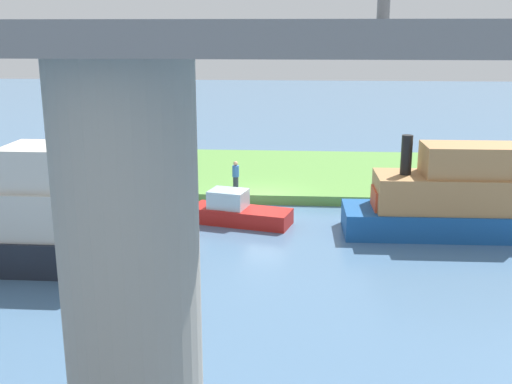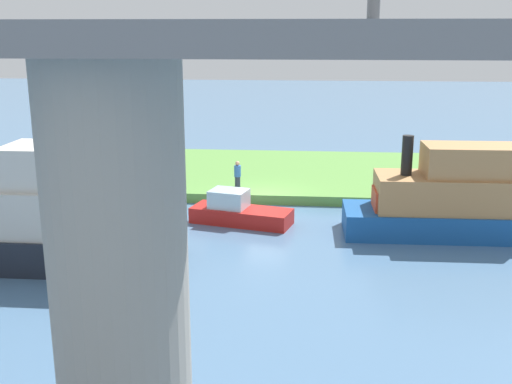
{
  "view_description": "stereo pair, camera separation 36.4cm",
  "coord_description": "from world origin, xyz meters",
  "px_view_note": "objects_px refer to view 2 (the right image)",
  "views": [
    {
      "loc": [
        -1.93,
        29.87,
        8.6
      ],
      "look_at": [
        -0.13,
        5.0,
        2.0
      ],
      "focal_mm": 42.98,
      "sensor_mm": 36.0,
      "label": 1
    },
    {
      "loc": [
        -2.3,
        29.84,
        8.6
      ],
      "look_at": [
        -0.13,
        5.0,
        2.0
      ],
      "focal_mm": 42.98,
      "sensor_mm": 36.0,
      "label": 2
    }
  ],
  "objects_px": {
    "bridge_pylon": "(120,287)",
    "motorboat_white": "(238,212)",
    "motorboat_red": "(52,216)",
    "skiff_small": "(13,206)",
    "mooring_post": "(114,176)",
    "person_on_bank": "(238,174)",
    "houseboat_blue": "(452,199)"
  },
  "relations": [
    {
      "from": "motorboat_red",
      "to": "skiff_small",
      "type": "bearing_deg",
      "value": -51.69
    },
    {
      "from": "motorboat_red",
      "to": "houseboat_blue",
      "type": "bearing_deg",
      "value": -163.31
    },
    {
      "from": "mooring_post",
      "to": "motorboat_white",
      "type": "distance_m",
      "value": 8.64
    },
    {
      "from": "bridge_pylon",
      "to": "motorboat_white",
      "type": "bearing_deg",
      "value": -90.6
    },
    {
      "from": "motorboat_white",
      "to": "skiff_small",
      "type": "distance_m",
      "value": 10.7
    },
    {
      "from": "motorboat_white",
      "to": "motorboat_red",
      "type": "bearing_deg",
      "value": 41.24
    },
    {
      "from": "bridge_pylon",
      "to": "motorboat_white",
      "type": "height_order",
      "value": "bridge_pylon"
    },
    {
      "from": "motorboat_red",
      "to": "bridge_pylon",
      "type": "bearing_deg",
      "value": 118.93
    },
    {
      "from": "person_on_bank",
      "to": "mooring_post",
      "type": "height_order",
      "value": "person_on_bank"
    },
    {
      "from": "mooring_post",
      "to": "motorboat_white",
      "type": "bearing_deg",
      "value": 147.69
    },
    {
      "from": "skiff_small",
      "to": "houseboat_blue",
      "type": "bearing_deg",
      "value": 177.76
    },
    {
      "from": "motorboat_white",
      "to": "skiff_small",
      "type": "bearing_deg",
      "value": 0.55
    },
    {
      "from": "bridge_pylon",
      "to": "mooring_post",
      "type": "xyz_separation_m",
      "value": [
        7.11,
        -21.4,
        -3.14
      ]
    },
    {
      "from": "skiff_small",
      "to": "houseboat_blue",
      "type": "distance_m",
      "value": 20.05
    },
    {
      "from": "bridge_pylon",
      "to": "motorboat_white",
      "type": "xyz_separation_m",
      "value": [
        -0.18,
        -16.79,
        -3.57
      ]
    },
    {
      "from": "motorboat_red",
      "to": "skiff_small",
      "type": "xyz_separation_m",
      "value": [
        4.33,
        -5.48,
        -1.3
      ]
    },
    {
      "from": "mooring_post",
      "to": "bridge_pylon",
      "type": "bearing_deg",
      "value": 108.39
    },
    {
      "from": "person_on_bank",
      "to": "houseboat_blue",
      "type": "height_order",
      "value": "houseboat_blue"
    },
    {
      "from": "motorboat_red",
      "to": "skiff_small",
      "type": "distance_m",
      "value": 7.11
    },
    {
      "from": "mooring_post",
      "to": "motorboat_white",
      "type": "xyz_separation_m",
      "value": [
        -7.29,
        4.61,
        -0.44
      ]
    },
    {
      "from": "person_on_bank",
      "to": "skiff_small",
      "type": "height_order",
      "value": "person_on_bank"
    },
    {
      "from": "mooring_post",
      "to": "skiff_small",
      "type": "relative_size",
      "value": 0.19
    },
    {
      "from": "bridge_pylon",
      "to": "person_on_bank",
      "type": "distance_m",
      "value": 21.77
    },
    {
      "from": "mooring_post",
      "to": "skiff_small",
      "type": "height_order",
      "value": "skiff_small"
    },
    {
      "from": "motorboat_white",
      "to": "houseboat_blue",
      "type": "bearing_deg",
      "value": 174.56
    },
    {
      "from": "motorboat_red",
      "to": "motorboat_white",
      "type": "distance_m",
      "value": 8.57
    },
    {
      "from": "bridge_pylon",
      "to": "houseboat_blue",
      "type": "distance_m",
      "value": 18.69
    },
    {
      "from": "houseboat_blue",
      "to": "skiff_small",
      "type": "bearing_deg",
      "value": -2.24
    },
    {
      "from": "motorboat_white",
      "to": "houseboat_blue",
      "type": "distance_m",
      "value": 9.4
    },
    {
      "from": "bridge_pylon",
      "to": "skiff_small",
      "type": "relative_size",
      "value": 1.66
    },
    {
      "from": "bridge_pylon",
      "to": "motorboat_white",
      "type": "relative_size",
      "value": 1.7
    },
    {
      "from": "mooring_post",
      "to": "motorboat_white",
      "type": "height_order",
      "value": "motorboat_white"
    }
  ]
}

